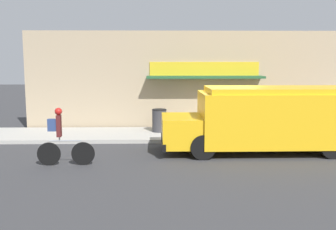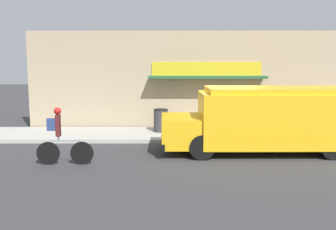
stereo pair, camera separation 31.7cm
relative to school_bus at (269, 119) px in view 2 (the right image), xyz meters
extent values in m
plane|color=#38383A|center=(-1.39, 1.43, -1.15)|extent=(70.00, 70.00, 0.00)
cube|color=#ADAAA3|center=(-1.39, 2.83, -1.08)|extent=(28.00, 2.80, 0.14)
cube|color=tan|center=(-1.39, 4.41, 1.01)|extent=(16.24, 0.18, 4.33)
cube|color=gold|center=(-1.70, 4.30, 1.53)|extent=(4.77, 0.05, 0.61)
cube|color=#235633|center=(-1.70, 3.91, 1.20)|extent=(5.01, 0.81, 0.10)
cube|color=yellow|center=(0.35, 0.00, 0.00)|extent=(5.33, 2.21, 1.74)
cube|color=yellow|center=(-2.95, -0.02, -0.40)|extent=(1.30, 2.00, 0.96)
cube|color=yellow|center=(0.35, 0.00, 0.95)|extent=(4.91, 2.03, 0.17)
cube|color=black|center=(-3.55, -0.03, -0.78)|extent=(0.14, 2.12, 0.24)
cube|color=red|center=(-1.12, 1.32, 0.08)|extent=(0.03, 0.44, 0.44)
cylinder|color=black|center=(-2.34, 0.90, -0.76)|extent=(0.79, 0.27, 0.79)
cylinder|color=black|center=(-2.33, -0.94, -0.76)|extent=(0.79, 0.27, 0.79)
cylinder|color=black|center=(1.75, 0.94, -0.76)|extent=(0.79, 0.27, 0.79)
cylinder|color=black|center=(1.76, -0.91, -0.76)|extent=(0.79, 0.27, 0.79)
cylinder|color=black|center=(-5.94, -1.51, -0.81)|extent=(0.69, 0.05, 0.69)
cylinder|color=black|center=(-6.94, -1.53, -0.81)|extent=(0.69, 0.05, 0.69)
cylinder|color=#999EA3|center=(-6.44, -1.52, -0.41)|extent=(0.95, 0.05, 0.04)
cylinder|color=#999EA3|center=(-6.62, -1.52, -0.35)|extent=(0.04, 0.04, 0.12)
cube|color=#561E1E|center=(-6.62, -1.52, 0.03)|extent=(0.12, 0.20, 0.64)
sphere|color=red|center=(-6.62, -1.52, 0.46)|extent=(0.21, 0.21, 0.21)
cube|color=navy|center=(-6.81, -1.53, 0.06)|extent=(0.26, 0.14, 0.36)
cylinder|color=#38383D|center=(-3.68, 3.09, -0.56)|extent=(0.58, 0.58, 0.90)
cylinder|color=black|center=(-3.68, 3.09, -0.09)|extent=(0.59, 0.59, 0.04)
camera|label=1|loc=(-3.70, -12.88, 1.95)|focal=42.00mm
camera|label=2|loc=(-3.39, -12.89, 1.95)|focal=42.00mm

